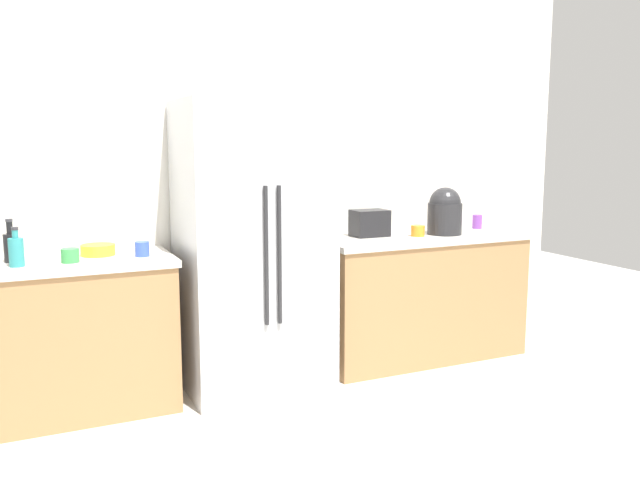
{
  "coord_description": "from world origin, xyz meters",
  "views": [
    {
      "loc": [
        -1.26,
        -2.29,
        1.53
      ],
      "look_at": [
        0.02,
        0.47,
        1.07
      ],
      "focal_mm": 37.05,
      "sensor_mm": 36.0,
      "label": 1
    }
  ],
  "objects_px": {
    "toaster": "(370,223)",
    "bowl_a": "(98,250)",
    "cup_d": "(70,255)",
    "rice_cooker": "(445,212)",
    "bottle_b": "(11,246)",
    "refrigerator": "(253,247)",
    "bottle_a": "(16,251)",
    "cup_b": "(418,231)",
    "cup_c": "(142,249)",
    "cup_a": "(477,222)"
  },
  "relations": [
    {
      "from": "bottle_a",
      "to": "cup_d",
      "type": "relative_size",
      "value": 2.22
    },
    {
      "from": "rice_cooker",
      "to": "cup_a",
      "type": "relative_size",
      "value": 3.21
    },
    {
      "from": "cup_b",
      "to": "cup_c",
      "type": "distance_m",
      "value": 1.86
    },
    {
      "from": "bottle_b",
      "to": "bowl_a",
      "type": "relative_size",
      "value": 1.24
    },
    {
      "from": "rice_cooker",
      "to": "bottle_a",
      "type": "xyz_separation_m",
      "value": [
        -2.73,
        -0.06,
        -0.08
      ]
    },
    {
      "from": "cup_a",
      "to": "toaster",
      "type": "bearing_deg",
      "value": -179.12
    },
    {
      "from": "bottle_a",
      "to": "cup_c",
      "type": "bearing_deg",
      "value": 3.38
    },
    {
      "from": "cup_a",
      "to": "cup_d",
      "type": "distance_m",
      "value": 2.88
    },
    {
      "from": "rice_cooker",
      "to": "bottle_b",
      "type": "relative_size",
      "value": 1.4
    },
    {
      "from": "cup_d",
      "to": "bowl_a",
      "type": "bearing_deg",
      "value": 46.63
    },
    {
      "from": "refrigerator",
      "to": "bottle_a",
      "type": "relative_size",
      "value": 8.47
    },
    {
      "from": "bottle_a",
      "to": "toaster",
      "type": "bearing_deg",
      "value": 5.02
    },
    {
      "from": "refrigerator",
      "to": "cup_b",
      "type": "relative_size",
      "value": 18.54
    },
    {
      "from": "refrigerator",
      "to": "cup_c",
      "type": "relative_size",
      "value": 20.94
    },
    {
      "from": "cup_a",
      "to": "refrigerator",
      "type": "bearing_deg",
      "value": -175.37
    },
    {
      "from": "rice_cooker",
      "to": "bottle_a",
      "type": "height_order",
      "value": "rice_cooker"
    },
    {
      "from": "cup_c",
      "to": "cup_d",
      "type": "bearing_deg",
      "value": -175.62
    },
    {
      "from": "toaster",
      "to": "cup_a",
      "type": "bearing_deg",
      "value": 0.88
    },
    {
      "from": "cup_a",
      "to": "cup_c",
      "type": "distance_m",
      "value": 2.49
    },
    {
      "from": "bottle_a",
      "to": "cup_b",
      "type": "bearing_deg",
      "value": 1.22
    },
    {
      "from": "bowl_a",
      "to": "rice_cooker",
      "type": "bearing_deg",
      "value": -3.06
    },
    {
      "from": "cup_b",
      "to": "bottle_a",
      "type": "bearing_deg",
      "value": -178.78
    },
    {
      "from": "refrigerator",
      "to": "cup_d",
      "type": "bearing_deg",
      "value": -177.16
    },
    {
      "from": "bottle_b",
      "to": "bowl_a",
      "type": "height_order",
      "value": "bottle_b"
    },
    {
      "from": "cup_b",
      "to": "cup_d",
      "type": "xyz_separation_m",
      "value": [
        -2.25,
        -0.04,
        0.0
      ]
    },
    {
      "from": "cup_c",
      "to": "cup_d",
      "type": "relative_size",
      "value": 0.9
    },
    {
      "from": "cup_a",
      "to": "cup_b",
      "type": "height_order",
      "value": "cup_a"
    },
    {
      "from": "rice_cooker",
      "to": "bottle_b",
      "type": "distance_m",
      "value": 2.76
    },
    {
      "from": "cup_d",
      "to": "rice_cooker",
      "type": "bearing_deg",
      "value": 1.12
    },
    {
      "from": "refrigerator",
      "to": "rice_cooker",
      "type": "bearing_deg",
      "value": -0.16
    },
    {
      "from": "bowl_a",
      "to": "refrigerator",
      "type": "bearing_deg",
      "value": -7.6
    },
    {
      "from": "bottle_b",
      "to": "toaster",
      "type": "bearing_deg",
      "value": 1.22
    },
    {
      "from": "refrigerator",
      "to": "bowl_a",
      "type": "distance_m",
      "value": 0.9
    },
    {
      "from": "bowl_a",
      "to": "bottle_a",
      "type": "bearing_deg",
      "value": -156.93
    },
    {
      "from": "bottle_a",
      "to": "cup_b",
      "type": "distance_m",
      "value": 2.51
    },
    {
      "from": "refrigerator",
      "to": "toaster",
      "type": "relative_size",
      "value": 7.34
    },
    {
      "from": "cup_a",
      "to": "cup_d",
      "type": "relative_size",
      "value": 1.09
    },
    {
      "from": "cup_c",
      "to": "cup_b",
      "type": "bearing_deg",
      "value": 0.47
    },
    {
      "from": "toaster",
      "to": "cup_d",
      "type": "relative_size",
      "value": 2.56
    },
    {
      "from": "toaster",
      "to": "cup_b",
      "type": "height_order",
      "value": "toaster"
    },
    {
      "from": "cup_d",
      "to": "bowl_a",
      "type": "distance_m",
      "value": 0.24
    },
    {
      "from": "toaster",
      "to": "bottle_a",
      "type": "xyz_separation_m",
      "value": [
        -2.21,
        -0.19,
        -0.01
      ]
    },
    {
      "from": "cup_c",
      "to": "cup_d",
      "type": "xyz_separation_m",
      "value": [
        -0.39,
        -0.03,
        -0.0
      ]
    },
    {
      "from": "toaster",
      "to": "bowl_a",
      "type": "bearing_deg",
      "value": -179.57
    },
    {
      "from": "bottle_b",
      "to": "rice_cooker",
      "type": "bearing_deg",
      "value": -1.85
    },
    {
      "from": "cup_c",
      "to": "cup_d",
      "type": "height_order",
      "value": "cup_c"
    },
    {
      "from": "refrigerator",
      "to": "bowl_a",
      "type": "xyz_separation_m",
      "value": [
        -0.9,
        0.12,
        0.03
      ]
    },
    {
      "from": "bottle_a",
      "to": "bottle_b",
      "type": "xyz_separation_m",
      "value": [
        -0.03,
        0.15,
        0.01
      ]
    },
    {
      "from": "bottle_a",
      "to": "cup_a",
      "type": "relative_size",
      "value": 2.03
    },
    {
      "from": "rice_cooker",
      "to": "refrigerator",
      "type": "bearing_deg",
      "value": 179.84
    }
  ]
}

